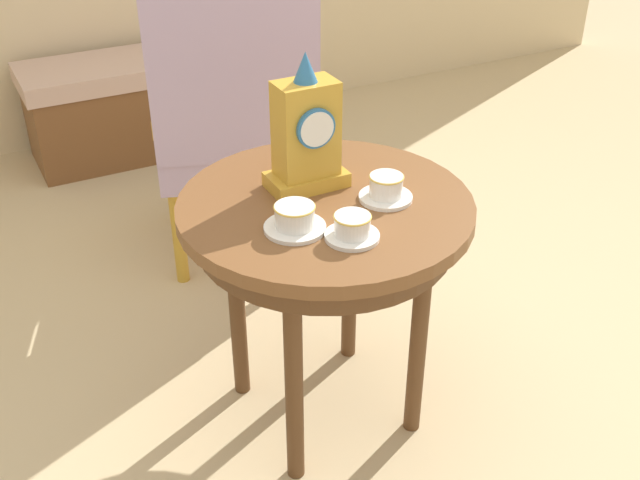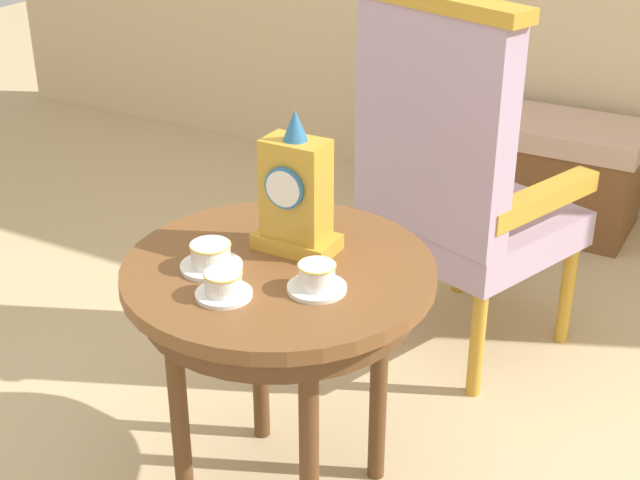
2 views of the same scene
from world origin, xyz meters
The scene contains 8 objects.
ground_plane centered at (0.00, 0.00, 0.00)m, with size 10.00×10.00×0.00m, color tan.
side_table centered at (-0.05, 0.04, 0.58)m, with size 0.71×0.71×0.66m.
teacup_left centered at (-0.17, -0.05, 0.69)m, with size 0.14×0.14×0.06m.
teacup_right centered at (-0.07, -0.14, 0.69)m, with size 0.12×0.12×0.06m.
teacup_center centered at (0.08, -0.02, 0.69)m, with size 0.13×0.13×0.06m.
mantel_clock centered at (-0.05, 0.13, 0.80)m, with size 0.19×0.11×0.34m.
armchair centered at (0.06, 0.86, 0.59)m, with size 0.69×0.68×1.14m.
window_bench centered at (-0.04, 1.95, 0.22)m, with size 0.91×0.40×0.44m.
Camera 1 is at (-0.80, -1.36, 1.53)m, focal length 43.01 mm.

